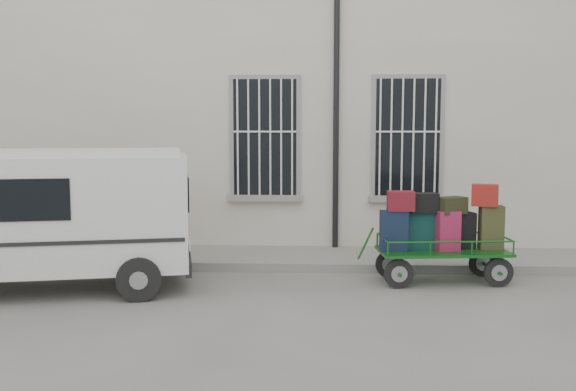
# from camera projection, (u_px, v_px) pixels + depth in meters

# --- Properties ---
(ground) EXTENTS (80.00, 80.00, 0.00)m
(ground) POSITION_uv_depth(u_px,v_px,m) (276.00, 293.00, 9.49)
(ground) COLOR #63635F
(ground) RESTS_ON ground
(building) EXTENTS (24.00, 5.15, 6.00)m
(building) POSITION_uv_depth(u_px,v_px,m) (292.00, 103.00, 14.63)
(building) COLOR beige
(building) RESTS_ON ground
(sidewalk) EXTENTS (24.00, 1.70, 0.15)m
(sidewalk) POSITION_uv_depth(u_px,v_px,m) (284.00, 258.00, 11.67)
(sidewalk) COLOR gray
(sidewalk) RESTS_ON ground
(luggage_cart) EXTENTS (2.40, 1.11, 1.55)m
(luggage_cart) POSITION_uv_depth(u_px,v_px,m) (441.00, 231.00, 10.08)
(luggage_cart) COLOR black
(luggage_cart) RESTS_ON ground
(van) EXTENTS (4.46, 2.63, 2.11)m
(van) POSITION_uv_depth(u_px,v_px,m) (48.00, 211.00, 9.56)
(van) COLOR white
(van) RESTS_ON ground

